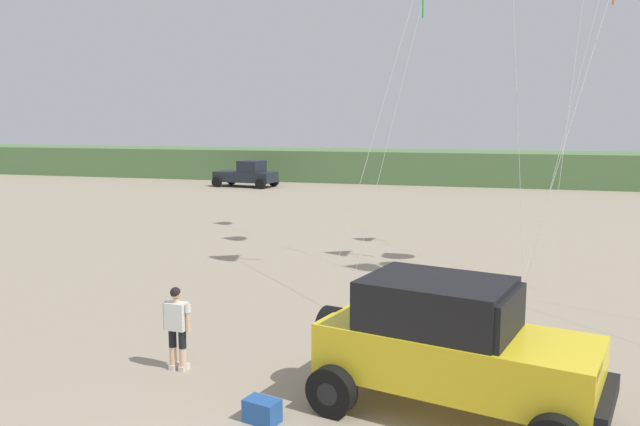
# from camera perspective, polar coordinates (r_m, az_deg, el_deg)

# --- Properties ---
(dune_ridge) EXTENTS (90.00, 7.02, 2.52)m
(dune_ridge) POSITION_cam_1_polar(r_m,az_deg,el_deg) (52.36, 6.41, 4.28)
(dune_ridge) COLOR #567A47
(dune_ridge) RESTS_ON ground_plane
(jeep) EXTENTS (5.02, 3.34, 2.26)m
(jeep) POSITION_cam_1_polar(r_m,az_deg,el_deg) (10.73, 11.86, -11.58)
(jeep) COLOR yellow
(jeep) RESTS_ON ground_plane
(person_watching) EXTENTS (0.62, 0.32, 1.67)m
(person_watching) POSITION_cam_1_polar(r_m,az_deg,el_deg) (12.68, -12.83, -9.75)
(person_watching) COLOR #DBB28E
(person_watching) RESTS_ON ground_plane
(cooler_box) EXTENTS (0.63, 0.49, 0.38)m
(cooler_box) POSITION_cam_1_polar(r_m,az_deg,el_deg) (10.68, -5.27, -17.40)
(cooler_box) COLOR #23519E
(cooler_box) RESTS_ON ground_plane
(distant_pickup) EXTENTS (4.80, 2.90, 1.98)m
(distant_pickup) POSITION_cam_1_polar(r_m,az_deg,el_deg) (47.53, -6.63, 3.49)
(distant_pickup) COLOR #1E232D
(distant_pickup) RESTS_ON ground_plane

